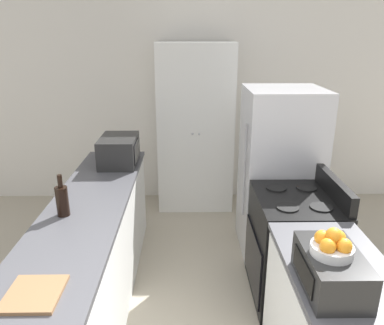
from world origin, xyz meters
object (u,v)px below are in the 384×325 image
at_px(refrigerator, 279,172).
at_px(microwave, 119,150).
at_px(stove, 292,247).
at_px(pantry_cabinet, 195,128).
at_px(wine_bottle, 62,200).
at_px(toaster_oven, 331,270).
at_px(fruit_bowl, 332,245).

height_order(refrigerator, microwave, refrigerator).
bearing_deg(stove, refrigerator, 86.79).
distance_m(pantry_cabinet, microwave, 1.26).
distance_m(refrigerator, microwave, 1.62).
bearing_deg(microwave, wine_bottle, -100.92).
bearing_deg(stove, toaster_oven, -97.79).
xyz_separation_m(stove, wine_bottle, (-1.78, -0.28, 0.57)).
distance_m(pantry_cabinet, wine_bottle, 2.34).
distance_m(stove, fruit_bowl, 1.34).
relative_size(pantry_cabinet, refrigerator, 1.23).
bearing_deg(pantry_cabinet, stove, -67.01).
xyz_separation_m(toaster_oven, fruit_bowl, (-0.02, -0.01, 0.16)).
distance_m(wine_bottle, toaster_oven, 1.83).
relative_size(refrigerator, fruit_bowl, 7.96).
xyz_separation_m(microwave, wine_bottle, (-0.22, -1.12, -0.02)).
xyz_separation_m(refrigerator, wine_bottle, (-1.82, -1.07, 0.20)).
bearing_deg(microwave, toaster_oven, -54.24).
xyz_separation_m(refrigerator, toaster_oven, (-0.20, -1.90, 0.18)).
distance_m(wine_bottle, fruit_bowl, 1.83).
bearing_deg(pantry_cabinet, wine_bottle, -115.41).
bearing_deg(fruit_bowl, refrigerator, 83.69).
height_order(pantry_cabinet, fruit_bowl, pantry_cabinet).
distance_m(refrigerator, toaster_oven, 1.92).
distance_m(microwave, toaster_oven, 2.42).
relative_size(refrigerator, toaster_oven, 3.71).
distance_m(stove, refrigerator, 0.88).
height_order(pantry_cabinet, refrigerator, pantry_cabinet).
bearing_deg(toaster_oven, fruit_bowl, -143.81).
bearing_deg(wine_bottle, microwave, 79.08).
xyz_separation_m(refrigerator, fruit_bowl, (-0.21, -1.91, 0.34)).
bearing_deg(stove, pantry_cabinet, 112.99).
relative_size(pantry_cabinet, toaster_oven, 4.58).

